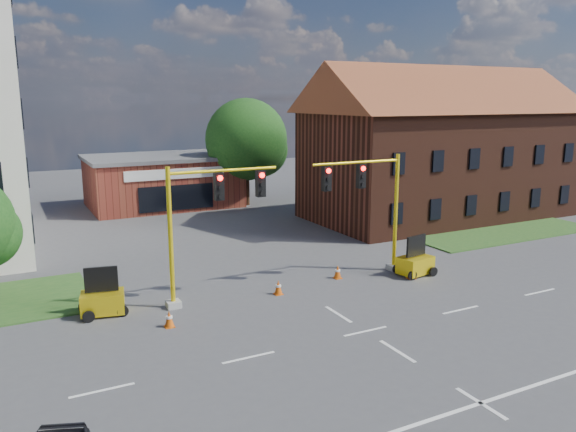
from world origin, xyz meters
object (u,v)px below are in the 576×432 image
object	(u,v)px
trailer_east	(415,263)
pickup_white	(387,214)
signal_mast_west	(207,217)
signal_mast_east	(370,200)
trailer_west	(103,300)

from	to	relation	value
trailer_east	pickup_white	distance (m)	12.32
signal_mast_west	trailer_east	bearing A→B (deg)	-6.13
signal_mast_east	trailer_west	xyz separation A→B (m)	(-13.23, 0.57, -3.29)
trailer_west	trailer_east	world-z (taller)	trailer_west
signal_mast_west	pickup_white	distance (m)	19.77
trailer_west	trailer_east	xyz separation A→B (m)	(15.36, -1.73, -0.00)
trailer_east	signal_mast_east	bearing A→B (deg)	140.97
trailer_west	signal_mast_east	bearing A→B (deg)	9.11
signal_mast_east	trailer_west	world-z (taller)	signal_mast_east
trailer_east	pickup_white	size ratio (longest dim) A/B	0.42
signal_mast_east	signal_mast_west	bearing A→B (deg)	180.00
trailer_west	pickup_white	size ratio (longest dim) A/B	0.42
signal_mast_west	pickup_white	xyz separation A→B (m)	(17.04, 9.49, -3.25)
signal_mast_west	signal_mast_east	distance (m)	8.71
signal_mast_east	pickup_white	distance (m)	13.03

